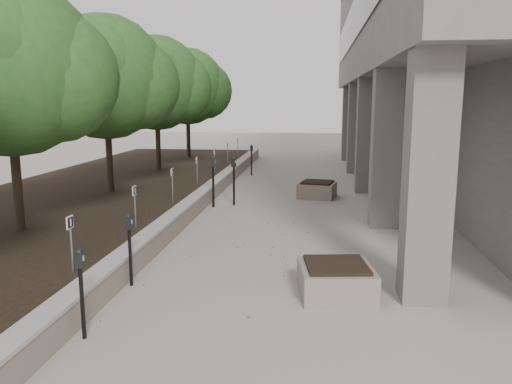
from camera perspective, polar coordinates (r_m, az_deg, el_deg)
The scene contains 22 objects.
ground at distance 7.99m, azimuth -5.76°, elevation -13.49°, with size 90.00×90.00×0.00m, color gray.
retaining_wall at distance 16.77m, azimuth -5.26°, elevation 0.02°, with size 0.39×26.00×0.50m, color gray, non-canonical shape.
planting_bed at distance 17.90m, azimuth -16.85°, elevation 0.11°, with size 7.00×26.00×0.40m, color black.
crabapple_tree_2 at distance 12.00m, azimuth -25.97°, elevation 8.79°, with size 4.60×4.00×5.44m, color #26511F, non-canonical shape.
crabapple_tree_3 at distance 16.45m, azimuth -16.51°, elevation 9.51°, with size 4.60×4.00×5.44m, color #26511F, non-canonical shape.
crabapple_tree_4 at distance 21.14m, azimuth -11.14°, elevation 9.80°, with size 4.60×4.00×5.44m, color #26511F, non-canonical shape.
crabapple_tree_5 at distance 25.95m, azimuth -7.73°, elevation 9.94°, with size 4.60×4.00×5.44m, color #26511F, non-canonical shape.
parking_sign_2 at distance 8.92m, azimuth -20.13°, elevation -5.55°, with size 0.04×0.22×0.96m, color black, non-canonical shape.
parking_sign_3 at distance 11.59m, azimuth -13.49°, elevation -1.65°, with size 0.04×0.22×0.96m, color black, non-canonical shape.
parking_sign_4 at distance 14.40m, azimuth -9.40°, elevation 0.78°, with size 0.04×0.22×0.96m, color black, non-canonical shape.
parking_sign_5 at distance 17.26m, azimuth -6.66°, elevation 2.40°, with size 0.04×0.22×0.96m, color black, non-canonical shape.
parking_sign_6 at distance 20.17m, azimuth -4.70°, elevation 3.56°, with size 0.04×0.22×0.96m, color black, non-canonical shape.
parking_sign_7 at distance 23.10m, azimuth -3.23°, elevation 4.42°, with size 0.04×0.22×0.96m, color black, non-canonical shape.
parking_sign_8 at distance 26.05m, azimuth -2.09°, elevation 5.09°, with size 0.04×0.22×0.96m, color black, non-canonical shape.
parking_meter_1 at distance 7.34m, azimuth -19.07°, elevation -10.84°, with size 0.13×0.09×1.28m, color black, non-canonical shape.
parking_meter_2 at distance 9.13m, azimuth -14.04°, elevation -6.38°, with size 0.13×0.09×1.29m, color black, non-canonical shape.
parking_meter_3 at distance 15.40m, azimuth -4.86°, elevation 1.15°, with size 0.16×0.11×1.57m, color black, non-canonical shape.
parking_meter_4 at distance 15.71m, azimuth -2.51°, elevation 1.25°, with size 0.15×0.11×1.52m, color black, non-canonical shape.
parking_meter_5 at distance 22.00m, azimuth -0.51°, elevation 3.61°, with size 0.13×0.10×1.35m, color black, non-canonical shape.
planter_front at distance 8.66m, azimuth 9.01°, elevation -9.69°, with size 1.19×1.19×0.56m, color gray, non-canonical shape.
planter_back at distance 17.17m, azimuth 6.92°, elevation 0.31°, with size 1.17×1.17×0.55m, color gray, non-canonical shape.
berry_scatter at distance 12.67m, azimuth -1.33°, elevation -4.39°, with size 3.30×14.10×0.02m, color maroon, non-canonical shape.
Camera 1 is at (1.63, -7.14, 3.21)m, focal length 35.44 mm.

